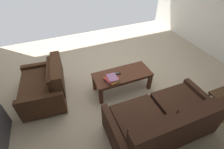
# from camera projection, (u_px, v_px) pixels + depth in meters

# --- Properties ---
(ground_plane) EXTENTS (5.86, 5.73, 0.01)m
(ground_plane) POSITION_uv_depth(u_px,v_px,m) (121.00, 81.00, 3.92)
(ground_plane) COLOR #B7A88E
(sofa_main) EXTENTS (1.76, 0.91, 0.85)m
(sofa_main) POSITION_uv_depth(u_px,v_px,m) (163.00, 121.00, 2.64)
(sofa_main) COLOR black
(sofa_main) RESTS_ON ground
(loveseat_near) EXTENTS (0.93, 1.19, 0.83)m
(loveseat_near) POSITION_uv_depth(u_px,v_px,m) (46.00, 85.00, 3.29)
(loveseat_near) COLOR black
(loveseat_near) RESTS_ON ground
(coffee_table) EXTENTS (1.22, 0.52, 0.44)m
(coffee_table) POSITION_uv_depth(u_px,v_px,m) (122.00, 76.00, 3.48)
(coffee_table) COLOR #4C2819
(coffee_table) RESTS_ON ground
(end_table) EXTENTS (0.40, 0.40, 0.52)m
(end_table) POSITION_uv_depth(u_px,v_px,m) (224.00, 100.00, 2.90)
(end_table) COLOR #472D1C
(end_table) RESTS_ON ground
(book_stack) EXTENTS (0.29, 0.30, 0.09)m
(book_stack) POSITION_uv_depth(u_px,v_px,m) (112.00, 79.00, 3.24)
(book_stack) COLOR #996699
(book_stack) RESTS_ON coffee_table
(tv_remote) EXTENTS (0.17, 0.09, 0.02)m
(tv_remote) POSITION_uv_depth(u_px,v_px,m) (117.00, 74.00, 3.42)
(tv_remote) COLOR black
(tv_remote) RESTS_ON coffee_table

